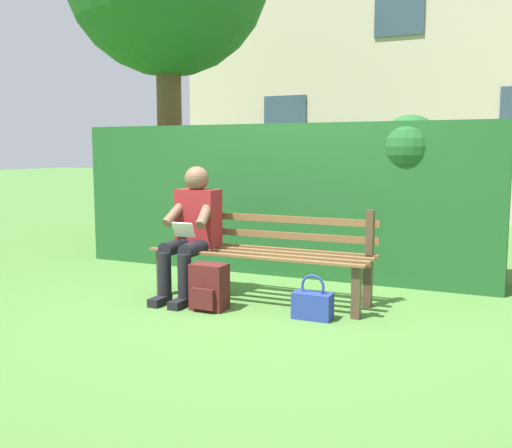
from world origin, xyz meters
TOP-DOWN VIEW (x-y plane):
  - ground at (0.00, 0.00)m, footprint 60.00×60.00m
  - park_bench at (0.00, -0.07)m, footprint 1.96×0.53m
  - person_seated at (0.63, 0.10)m, footprint 0.44×0.73m
  - hedge_backdrop at (0.32, -1.33)m, footprint 4.59×0.75m
  - building_facade at (0.13, -8.13)m, footprint 8.92×3.22m
  - backpack at (0.28, 0.43)m, footprint 0.29×0.26m
  - handbag at (-0.59, 0.34)m, footprint 0.31×0.15m

SIDE VIEW (x-z plane):
  - ground at x=0.00m, z-range 0.00..0.00m
  - handbag at x=-0.59m, z-range -0.06..0.29m
  - backpack at x=0.28m, z-range 0.00..0.38m
  - park_bench at x=0.00m, z-range 0.01..0.83m
  - person_seated at x=0.63m, z-range 0.03..1.21m
  - hedge_backdrop at x=0.32m, z-range 0.00..1.66m
  - building_facade at x=0.13m, z-range 0.00..6.45m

